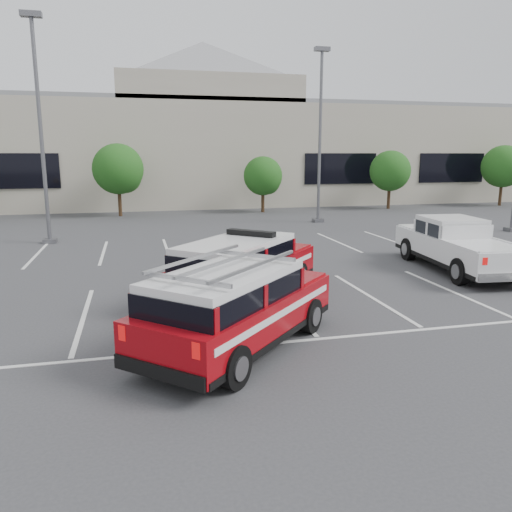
{
  "coord_description": "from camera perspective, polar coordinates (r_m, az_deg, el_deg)",
  "views": [
    {
      "loc": [
        -3.93,
        -13.0,
        4.16
      ],
      "look_at": [
        -0.39,
        1.73,
        1.05
      ],
      "focal_mm": 35.0,
      "sensor_mm": 36.0,
      "label": 1
    }
  ],
  "objects": [
    {
      "name": "ground",
      "position": [
        14.21,
        3.17,
        -5.45
      ],
      "size": [
        120.0,
        120.0,
        0.0
      ],
      "primitive_type": "plane",
      "color": "#363639",
      "rests_on": "ground"
    },
    {
      "name": "stall_markings",
      "position": [
        18.41,
        -0.84,
        -1.44
      ],
      "size": [
        23.0,
        15.0,
        0.01
      ],
      "primitive_type": "cube",
      "color": "silver",
      "rests_on": "ground"
    },
    {
      "name": "convention_building",
      "position": [
        45.06,
        -8.49,
        12.2
      ],
      "size": [
        60.0,
        16.99,
        13.2
      ],
      "color": "#B9AF9C",
      "rests_on": "ground"
    },
    {
      "name": "tree_mid_left",
      "position": [
        35.08,
        -15.33,
        9.37
      ],
      "size": [
        3.37,
        3.37,
        4.85
      ],
      "color": "#3F2B19",
      "rests_on": "ground"
    },
    {
      "name": "tree_mid_right",
      "position": [
        36.23,
        0.92,
        8.98
      ],
      "size": [
        2.77,
        2.77,
        3.99
      ],
      "color": "#3F2B19",
      "rests_on": "ground"
    },
    {
      "name": "tree_right",
      "position": [
        39.9,
        15.15,
        9.22
      ],
      "size": [
        3.07,
        3.07,
        4.42
      ],
      "color": "#3F2B19",
      "rests_on": "ground"
    },
    {
      "name": "tree_far_right",
      "position": [
        45.52,
        26.44,
        9.01
      ],
      "size": [
        3.37,
        3.37,
        4.85
      ],
      "color": "#3F2B19",
      "rests_on": "ground"
    },
    {
      "name": "light_pole_left",
      "position": [
        25.35,
        -23.39,
        13.0
      ],
      "size": [
        0.9,
        0.6,
        10.24
      ],
      "color": "#59595E",
      "rests_on": "ground"
    },
    {
      "name": "light_pole_mid",
      "position": [
        31.01,
        7.32,
        13.41
      ],
      "size": [
        0.9,
        0.6,
        10.24
      ],
      "color": "#59595E",
      "rests_on": "ground"
    },
    {
      "name": "fire_chief_suv",
      "position": [
        14.38,
        -1.46,
        -1.9
      ],
      "size": [
        5.22,
        5.55,
        1.97
      ],
      "rotation": [
        0.0,
        0.0,
        -0.72
      ],
      "color": "maroon",
      "rests_on": "ground"
    },
    {
      "name": "white_pickup",
      "position": [
        19.5,
        21.92,
        0.66
      ],
      "size": [
        2.7,
        6.25,
        1.86
      ],
      "rotation": [
        0.0,
        0.0,
        -0.1
      ],
      "color": "silver",
      "rests_on": "ground"
    },
    {
      "name": "ladder_suv",
      "position": [
        10.73,
        -2.31,
        -6.53
      ],
      "size": [
        5.09,
        5.2,
        2.06
      ],
      "rotation": [
        0.0,
        0.0,
        -0.76
      ],
      "color": "maroon",
      "rests_on": "ground"
    }
  ]
}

